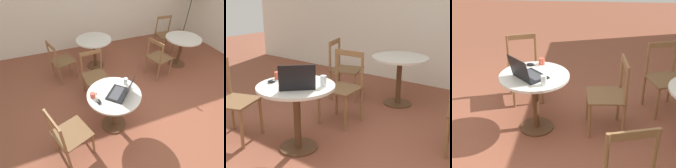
# 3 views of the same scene
# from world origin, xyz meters

# --- Properties ---
(ground_plane) EXTENTS (16.00, 16.00, 0.00)m
(ground_plane) POSITION_xyz_m (0.00, 0.00, 0.00)
(ground_plane) COLOR brown
(cafe_table_near) EXTENTS (0.81, 0.81, 0.72)m
(cafe_table_near) POSITION_xyz_m (-0.57, 0.20, 0.57)
(cafe_table_near) COLOR #51331E
(cafe_table_near) RESTS_ON ground_plane
(cafe_table_mid) EXTENTS (0.81, 0.81, 0.72)m
(cafe_table_mid) POSITION_xyz_m (1.64, 1.39, 0.57)
(cafe_table_mid) COLOR #51331E
(cafe_table_mid) RESTS_ON ground_plane
(cafe_table_far) EXTENTS (0.81, 0.81, 0.72)m
(cafe_table_far) POSITION_xyz_m (-0.33, 2.07, 0.57)
(cafe_table_far) COLOR #51331E
(cafe_table_far) RESTS_ON ground_plane
(chair_near_back) EXTENTS (0.47, 0.47, 0.91)m
(chair_near_back) POSITION_xyz_m (-0.62, 1.07, 0.46)
(chair_near_back) COLOR brown
(chair_near_back) RESTS_ON ground_plane
(chair_near_left) EXTENTS (0.57, 0.57, 0.91)m
(chair_near_left) POSITION_xyz_m (-1.33, -0.08, 0.46)
(chair_near_left) COLOR brown
(chair_near_left) RESTS_ON ground_plane
(chair_mid_left) EXTENTS (0.54, 0.54, 0.91)m
(chair_mid_left) POSITION_xyz_m (0.87, 1.19, 0.46)
(chair_mid_left) COLOR brown
(chair_mid_left) RESTS_ON ground_plane
(chair_mid_back) EXTENTS (0.48, 0.48, 0.91)m
(chair_mid_back) POSITION_xyz_m (1.72, 2.19, 0.46)
(chair_mid_back) COLOR brown
(chair_mid_back) RESTS_ON ground_plane
(chair_far_left) EXTENTS (0.55, 0.55, 0.91)m
(chair_far_left) POSITION_xyz_m (-1.15, 1.82, 0.46)
(chair_far_left) COLOR brown
(chair_far_left) RESTS_ON ground_plane
(laptop) EXTENTS (0.47, 0.48, 0.27)m
(laptop) POSITION_xyz_m (-0.48, 0.13, 0.77)
(laptop) COLOR black
(laptop) RESTS_ON cafe_table_near
(mouse) EXTENTS (0.06, 0.10, 0.03)m
(mouse) POSITION_xyz_m (-0.83, 0.10, 0.74)
(mouse) COLOR black
(mouse) RESTS_ON cafe_table_near
(mug) EXTENTS (0.11, 0.07, 0.08)m
(mug) POSITION_xyz_m (-0.88, 0.24, 0.76)
(mug) COLOR #C64C38
(mug) RESTS_ON cafe_table_near
(drinking_glass) EXTENTS (0.06, 0.06, 0.11)m
(drinking_glass) POSITION_xyz_m (-0.32, 0.34, 0.78)
(drinking_glass) COLOR silver
(drinking_glass) RESTS_ON cafe_table_near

